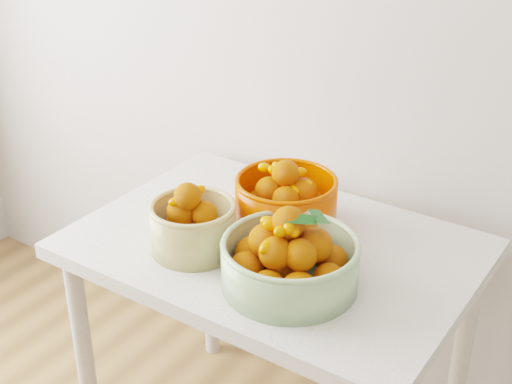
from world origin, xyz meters
TOP-DOWN VIEW (x-y plane):
  - table at (-0.29, 1.60)m, footprint 1.00×0.70m
  - bowl_cream at (-0.43, 1.46)m, footprint 0.26×0.26m
  - bowl_green at (-0.15, 1.46)m, footprint 0.39×0.39m
  - bowl_orange at (-0.30, 1.68)m, footprint 0.35×0.35m

SIDE VIEW (x-z plane):
  - table at x=-0.29m, z-range 0.28..1.03m
  - bowl_green at x=-0.15m, z-range 0.72..0.92m
  - bowl_cream at x=-0.43m, z-range 0.73..0.91m
  - bowl_orange at x=-0.30m, z-range 0.73..0.92m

